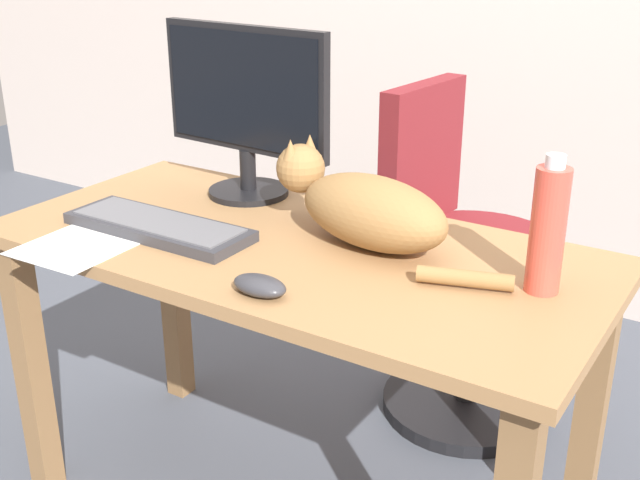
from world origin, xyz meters
TOP-DOWN VIEW (x-y plane):
  - desk at (0.00, 0.00)m, footprint 1.33×0.63m
  - office_chair at (0.12, 0.64)m, footprint 0.48×0.48m
  - monitor at (-0.27, 0.20)m, footprint 0.48×0.20m
  - keyboard at (-0.29, -0.11)m, footprint 0.44×0.15m
  - cat at (0.13, 0.08)m, footprint 0.60×0.26m
  - computer_mouse at (0.09, -0.24)m, footprint 0.11×0.06m
  - paper_sheet at (-0.37, -0.23)m, footprint 0.22×0.30m
  - water_bottle at (0.52, 0.05)m, footprint 0.06×0.06m

SIDE VIEW (x-z plane):
  - office_chair at x=0.12m, z-range -0.06..0.89m
  - desk at x=0.00m, z-range 0.24..0.96m
  - paper_sheet at x=-0.37m, z-range 0.72..0.72m
  - keyboard at x=-0.29m, z-range 0.72..0.75m
  - computer_mouse at x=0.09m, z-range 0.72..0.75m
  - cat at x=0.13m, z-range 0.70..0.90m
  - water_bottle at x=0.52m, z-range 0.71..0.97m
  - monitor at x=-0.27m, z-range 0.74..1.15m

